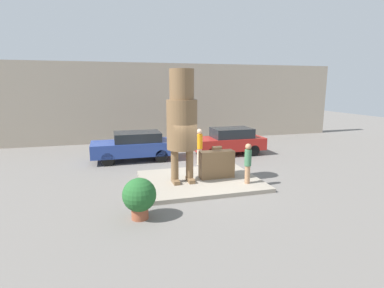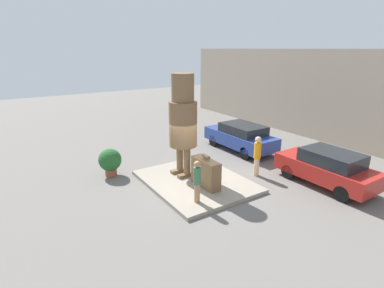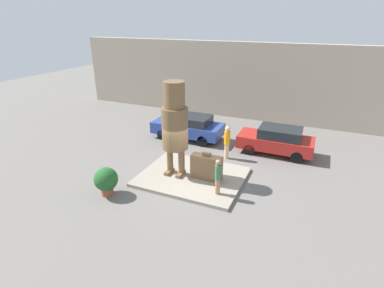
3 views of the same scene
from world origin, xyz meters
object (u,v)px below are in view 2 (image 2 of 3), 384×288
object	(u,v)px
tourist	(197,180)
parked_car_blue	(241,136)
worker_hivis	(257,154)
giant_suitcase	(206,173)
statue_figure	(183,118)
planter_pot	(110,161)
parked_car_red	(327,167)

from	to	relation	value
tourist	parked_car_blue	distance (m)	6.80
worker_hivis	giant_suitcase	bearing A→B (deg)	-91.98
parked_car_blue	tourist	bearing A→B (deg)	124.94
statue_figure	planter_pot	distance (m)	3.88
parked_car_blue	planter_pot	distance (m)	7.34
parked_car_blue	worker_hivis	xyz separation A→B (m)	(3.08, -1.78, 0.19)
giant_suitcase	statue_figure	bearing A→B (deg)	-174.99
giant_suitcase	parked_car_blue	bearing A→B (deg)	123.30
worker_hivis	tourist	bearing A→B (deg)	-77.86
statue_figure	giant_suitcase	size ratio (longest dim) A/B	3.07
planter_pot	tourist	bearing A→B (deg)	21.70
parked_car_blue	planter_pot	size ratio (longest dim) A/B	3.45
statue_figure	giant_suitcase	world-z (taller)	statue_figure
giant_suitcase	parked_car_red	bearing A→B (deg)	61.47
tourist	parked_car_red	xyz separation A→B (m)	(1.52, 5.50, -0.22)
giant_suitcase	parked_car_red	size ratio (longest dim) A/B	0.35
planter_pot	worker_hivis	xyz separation A→B (m)	(3.58, 5.54, 0.29)
tourist	planter_pot	xyz separation A→B (m)	(-4.40, -1.75, -0.32)
statue_figure	parked_car_blue	xyz separation A→B (m)	(-1.47, 4.67, -1.92)
statue_figure	worker_hivis	bearing A→B (deg)	60.92
parked_car_red	parked_car_blue	bearing A→B (deg)	-0.77
statue_figure	parked_car_red	size ratio (longest dim) A/B	1.09
tourist	parked_car_red	size ratio (longest dim) A/B	0.39
parked_car_red	tourist	bearing A→B (deg)	74.57
giant_suitcase	planter_pot	size ratio (longest dim) A/B	1.14
giant_suitcase	tourist	xyz separation A→B (m)	(0.91, -1.03, 0.29)
parked_car_blue	worker_hivis	size ratio (longest dim) A/B	2.37
tourist	parked_car_blue	size ratio (longest dim) A/B	0.37
tourist	giant_suitcase	bearing A→B (deg)	131.39
parked_car_blue	worker_hivis	bearing A→B (deg)	149.91
parked_car_blue	planter_pot	xyz separation A→B (m)	(-0.50, -7.32, -0.11)
worker_hivis	parked_car_blue	bearing A→B (deg)	149.91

